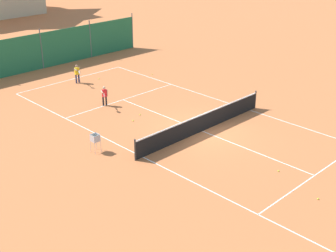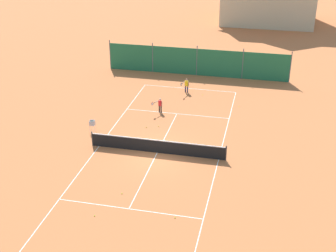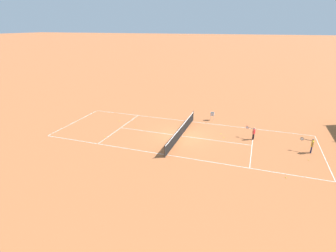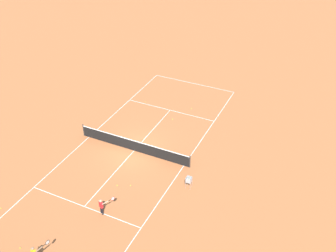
{
  "view_description": "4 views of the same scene",
  "coord_description": "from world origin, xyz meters",
  "px_view_note": "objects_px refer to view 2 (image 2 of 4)",
  "views": [
    {
      "loc": [
        -16.63,
        -14.36,
        10.02
      ],
      "look_at": [
        -1.91,
        0.58,
        0.7
      ],
      "focal_mm": 50.0,
      "sensor_mm": 36.0,
      "label": 1
    },
    {
      "loc": [
        6.7,
        -26.3,
        15.27
      ],
      "look_at": [
        0.28,
        1.99,
        1.06
      ],
      "focal_mm": 50.0,
      "sensor_mm": 36.0,
      "label": 2
    },
    {
      "loc": [
        21.8,
        6.23,
        9.73
      ],
      "look_at": [
        1.51,
        -0.79,
        1.45
      ],
      "focal_mm": 28.0,
      "sensor_mm": 36.0,
      "label": 3
    },
    {
      "loc": [
        -12.4,
        20.1,
        18.23
      ],
      "look_at": [
        -1.79,
        -2.19,
        1.43
      ],
      "focal_mm": 42.0,
      "sensor_mm": 36.0,
      "label": 4
    }
  ],
  "objects_px": {
    "player_near_service": "(160,104)",
    "player_near_baseline": "(186,85)",
    "tennis_ball_alley_left": "(203,95)",
    "tennis_ball_by_net_right": "(146,127)",
    "tennis_net": "(157,146)",
    "tennis_ball_near_corner": "(239,107)",
    "tennis_ball_by_net_left": "(95,216)",
    "tennis_ball_alley_right": "(122,193)",
    "tennis_ball_mid_court": "(158,126)",
    "tennis_ball_far_corner": "(175,218)",
    "ball_hopper": "(92,124)"
  },
  "relations": [
    {
      "from": "tennis_ball_by_net_left",
      "to": "tennis_ball_by_net_right",
      "type": "bearing_deg",
      "value": 90.55
    },
    {
      "from": "tennis_net",
      "to": "tennis_ball_by_net_right",
      "type": "relative_size",
      "value": 139.09
    },
    {
      "from": "player_near_baseline",
      "to": "tennis_ball_by_net_left",
      "type": "relative_size",
      "value": 19.0
    },
    {
      "from": "player_near_baseline",
      "to": "tennis_ball_alley_right",
      "type": "distance_m",
      "value": 16.09
    },
    {
      "from": "tennis_net",
      "to": "player_near_baseline",
      "type": "relative_size",
      "value": 7.32
    },
    {
      "from": "player_near_baseline",
      "to": "tennis_ball_alley_right",
      "type": "bearing_deg",
      "value": -92.45
    },
    {
      "from": "tennis_ball_alley_left",
      "to": "tennis_ball_by_net_right",
      "type": "bearing_deg",
      "value": -113.25
    },
    {
      "from": "player_near_service",
      "to": "tennis_ball_far_corner",
      "type": "bearing_deg",
      "value": -72.89
    },
    {
      "from": "player_near_baseline",
      "to": "ball_hopper",
      "type": "bearing_deg",
      "value": -119.98
    },
    {
      "from": "player_near_baseline",
      "to": "tennis_ball_by_net_right",
      "type": "height_order",
      "value": "player_near_baseline"
    },
    {
      "from": "tennis_ball_near_corner",
      "to": "tennis_ball_by_net_right",
      "type": "bearing_deg",
      "value": -139.96
    },
    {
      "from": "tennis_ball_by_net_right",
      "to": "tennis_ball_alley_left",
      "type": "distance_m",
      "value": 7.78
    },
    {
      "from": "tennis_ball_near_corner",
      "to": "tennis_ball_alley_right",
      "type": "distance_m",
      "value": 14.96
    },
    {
      "from": "ball_hopper",
      "to": "player_near_baseline",
      "type": "bearing_deg",
      "value": 60.02
    },
    {
      "from": "tennis_ball_by_net_left",
      "to": "tennis_ball_far_corner",
      "type": "relative_size",
      "value": 1.0
    },
    {
      "from": "tennis_ball_far_corner",
      "to": "ball_hopper",
      "type": "xyz_separation_m",
      "value": [
        -7.93,
        8.6,
        0.62
      ]
    },
    {
      "from": "tennis_ball_alley_right",
      "to": "tennis_ball_near_corner",
      "type": "bearing_deg",
      "value": 68.63
    },
    {
      "from": "tennis_ball_alley_right",
      "to": "ball_hopper",
      "type": "bearing_deg",
      "value": 122.38
    },
    {
      "from": "tennis_ball_alley_right",
      "to": "player_near_baseline",
      "type": "bearing_deg",
      "value": 87.55
    },
    {
      "from": "tennis_ball_near_corner",
      "to": "player_near_service",
      "type": "bearing_deg",
      "value": -157.96
    },
    {
      "from": "tennis_ball_alley_right",
      "to": "player_near_service",
      "type": "bearing_deg",
      "value": 92.82
    },
    {
      "from": "tennis_net",
      "to": "tennis_ball_near_corner",
      "type": "height_order",
      "value": "tennis_net"
    },
    {
      "from": "player_near_service",
      "to": "tennis_ball_alley_right",
      "type": "height_order",
      "value": "player_near_service"
    },
    {
      "from": "tennis_net",
      "to": "tennis_ball_far_corner",
      "type": "relative_size",
      "value": 139.09
    },
    {
      "from": "tennis_ball_by_net_left",
      "to": "tennis_ball_alley_left",
      "type": "xyz_separation_m",
      "value": [
        2.97,
        18.07,
        0.0
      ]
    },
    {
      "from": "tennis_net",
      "to": "tennis_ball_mid_court",
      "type": "xyz_separation_m",
      "value": [
        -0.87,
        3.85,
        -0.47
      ]
    },
    {
      "from": "tennis_net",
      "to": "tennis_ball_far_corner",
      "type": "bearing_deg",
      "value": -68.46
    },
    {
      "from": "player_near_service",
      "to": "tennis_ball_far_corner",
      "type": "distance_m",
      "value": 13.64
    },
    {
      "from": "tennis_ball_by_net_right",
      "to": "tennis_ball_alley_left",
      "type": "bearing_deg",
      "value": 66.75
    },
    {
      "from": "tennis_ball_by_net_right",
      "to": "tennis_ball_by_net_left",
      "type": "bearing_deg",
      "value": -89.45
    },
    {
      "from": "ball_hopper",
      "to": "tennis_ball_alley_right",
      "type": "bearing_deg",
      "value": -57.62
    },
    {
      "from": "tennis_ball_mid_court",
      "to": "tennis_ball_far_corner",
      "type": "height_order",
      "value": "same"
    },
    {
      "from": "tennis_ball_by_net_left",
      "to": "tennis_ball_by_net_right",
      "type": "xyz_separation_m",
      "value": [
        -0.11,
        10.92,
        0.0
      ]
    },
    {
      "from": "player_near_baseline",
      "to": "tennis_ball_by_net_left",
      "type": "xyz_separation_m",
      "value": [
        -1.47,
        -18.37,
        -0.7
      ]
    },
    {
      "from": "tennis_ball_by_net_left",
      "to": "tennis_ball_by_net_right",
      "type": "distance_m",
      "value": 10.92
    },
    {
      "from": "tennis_ball_mid_court",
      "to": "tennis_ball_far_corner",
      "type": "bearing_deg",
      "value": -71.58
    },
    {
      "from": "tennis_ball_near_corner",
      "to": "tennis_ball_mid_court",
      "type": "relative_size",
      "value": 1.0
    },
    {
      "from": "tennis_ball_alley_left",
      "to": "tennis_ball_mid_court",
      "type": "distance_m",
      "value": 7.14
    },
    {
      "from": "player_near_service",
      "to": "player_near_baseline",
      "type": "height_order",
      "value": "player_near_baseline"
    },
    {
      "from": "player_near_baseline",
      "to": "tennis_ball_far_corner",
      "type": "height_order",
      "value": "player_near_baseline"
    },
    {
      "from": "tennis_ball_near_corner",
      "to": "tennis_ball_alley_right",
      "type": "height_order",
      "value": "same"
    },
    {
      "from": "player_near_service",
      "to": "tennis_ball_by_net_left",
      "type": "relative_size",
      "value": 17.76
    },
    {
      "from": "tennis_ball_near_corner",
      "to": "tennis_ball_by_net_right",
      "type": "distance_m",
      "value": 8.28
    },
    {
      "from": "player_near_baseline",
      "to": "tennis_ball_mid_court",
      "type": "height_order",
      "value": "player_near_baseline"
    },
    {
      "from": "tennis_ball_near_corner",
      "to": "tennis_ball_mid_court",
      "type": "distance_m",
      "value": 7.41
    },
    {
      "from": "player_near_service",
      "to": "tennis_ball_alley_left",
      "type": "height_order",
      "value": "player_near_service"
    },
    {
      "from": "player_near_baseline",
      "to": "tennis_ball_near_corner",
      "type": "relative_size",
      "value": 19.0
    },
    {
      "from": "tennis_ball_alley_left",
      "to": "tennis_ball_far_corner",
      "type": "bearing_deg",
      "value": -85.85
    },
    {
      "from": "tennis_net",
      "to": "player_near_service",
      "type": "distance_m",
      "value": 6.52
    },
    {
      "from": "tennis_ball_by_net_right",
      "to": "ball_hopper",
      "type": "height_order",
      "value": "ball_hopper"
    }
  ]
}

